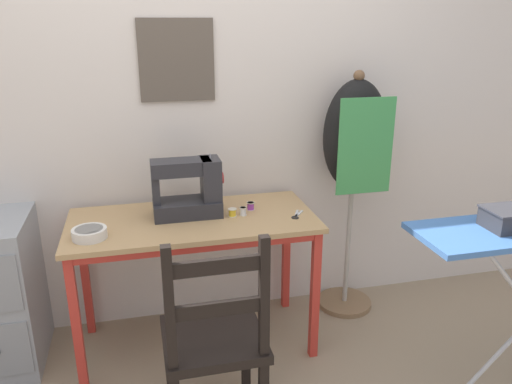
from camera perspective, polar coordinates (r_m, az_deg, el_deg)
The scene contains 12 objects.
ground_plane at distance 2.59m, azimuth -5.76°, elevation -20.27°, with size 14.00×14.00×0.00m, color gray.
wall_back at distance 2.67m, azimuth -8.66°, elevation 10.96°, with size 10.00×0.07×2.55m.
sewing_table at distance 2.49m, azimuth -7.13°, elevation -4.90°, with size 1.20×0.57×0.72m.
sewing_machine at distance 2.47m, azimuth -7.47°, elevation 0.31°, with size 0.35×0.18×0.31m.
fabric_bowl at distance 2.34m, azimuth -18.50°, elevation -4.48°, with size 0.15×0.15×0.05m.
scissors at distance 2.48m, azimuth 4.62°, elevation -2.74°, with size 0.09×0.11×0.01m.
thread_spool_near_machine at distance 2.47m, azimuth -2.73°, elevation -2.35°, with size 0.04×0.04×0.04m.
thread_spool_mid_table at distance 2.48m, azimuth -1.48°, elevation -2.23°, with size 0.04×0.04×0.04m.
thread_spool_far_edge at distance 2.55m, azimuth -0.62°, elevation -1.63°, with size 0.04×0.04×0.04m.
wooden_chair at distance 2.06m, azimuth -4.83°, elevation -16.66°, with size 0.40×0.38×0.93m.
dress_form at distance 2.78m, azimuth 11.22°, elevation 5.18°, with size 0.36×0.32×1.40m.
storage_box at distance 2.25m, azimuth 27.25°, elevation -2.65°, with size 0.23×0.15×0.08m.
Camera 1 is at (-0.24, -2.00, 1.63)m, focal length 35.00 mm.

